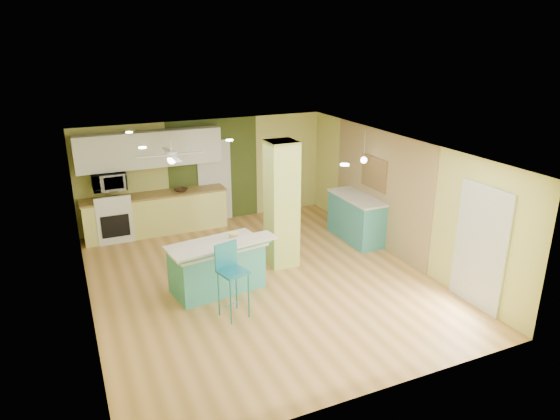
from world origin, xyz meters
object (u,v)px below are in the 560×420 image
(canister, at_px, (233,237))
(bar_stool, at_px, (230,268))
(fruit_bowl, at_px, (181,190))
(peninsula, at_px, (217,266))
(side_counter, at_px, (356,218))

(canister, bearing_deg, bar_stool, -112.15)
(fruit_bowl, bearing_deg, canister, -86.49)
(peninsula, xyz_separation_m, fruit_bowl, (0.14, 3.20, 0.51))
(peninsula, xyz_separation_m, side_counter, (3.55, 1.02, 0.04))
(side_counter, bearing_deg, peninsula, -163.91)
(side_counter, xyz_separation_m, canister, (-3.21, -0.97, 0.45))
(peninsula, relative_size, side_counter, 1.23)
(fruit_bowl, height_order, canister, canister)
(bar_stool, distance_m, side_counter, 4.10)
(peninsula, bearing_deg, bar_stool, -102.10)
(bar_stool, bearing_deg, side_counter, 12.78)
(peninsula, xyz_separation_m, bar_stool, (-0.05, -0.90, 0.37))
(bar_stool, distance_m, fruit_bowl, 4.11)
(peninsula, height_order, fruit_bowl, fruit_bowl)
(canister, bearing_deg, peninsula, -170.92)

